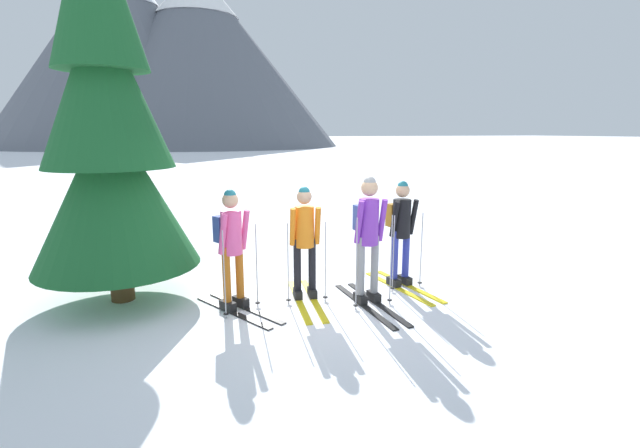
% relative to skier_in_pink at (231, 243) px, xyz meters
% --- Properties ---
extents(ground_plane, '(400.00, 400.00, 0.00)m').
position_rel_skier_in_pink_xyz_m(ground_plane, '(1.27, -0.15, -0.94)').
color(ground_plane, white).
extents(skier_in_pink, '(1.01, 1.56, 1.68)m').
position_rel_skier_in_pink_xyz_m(skier_in_pink, '(0.00, 0.00, 0.00)').
color(skier_in_pink, black).
rests_on(skier_in_pink, ground).
extents(skier_in_orange, '(0.60, 1.75, 1.67)m').
position_rel_skier_in_pink_xyz_m(skier_in_orange, '(1.06, 0.04, -0.04)').
color(skier_in_orange, yellow).
rests_on(skier_in_orange, ground).
extents(skier_in_purple, '(0.61, 1.79, 1.83)m').
position_rel_skier_in_pink_xyz_m(skier_in_purple, '(1.86, -0.40, 0.10)').
color(skier_in_purple, black).
rests_on(skier_in_purple, ground).
extents(skier_in_black, '(0.61, 1.72, 1.69)m').
position_rel_skier_in_pink_xyz_m(skier_in_black, '(2.66, 0.09, 0.00)').
color(skier_in_black, yellow).
rests_on(skier_in_black, ground).
extents(pine_tree_near, '(2.26, 2.26, 5.46)m').
position_rel_skier_in_pink_xyz_m(pine_tree_near, '(-1.48, 0.89, 1.55)').
color(pine_tree_near, '#51381E').
rests_on(pine_tree_near, ground).
extents(mountain_ridge_distant, '(53.81, 45.08, 29.60)m').
position_rel_skier_in_pink_xyz_m(mountain_ridge_distant, '(0.94, 73.28, 13.59)').
color(mountain_ridge_distant, slate).
rests_on(mountain_ridge_distant, ground).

